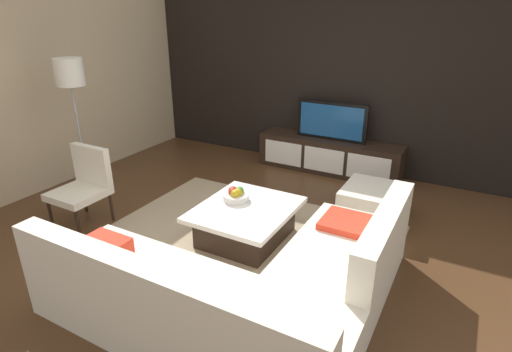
% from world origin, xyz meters
% --- Properties ---
extents(ground_plane, '(14.00, 14.00, 0.00)m').
position_xyz_m(ground_plane, '(0.00, 0.00, 0.00)').
color(ground_plane, '#4C301C').
extents(feature_wall_back, '(6.40, 0.12, 2.80)m').
position_xyz_m(feature_wall_back, '(0.00, 2.70, 1.40)').
color(feature_wall_back, black).
rests_on(feature_wall_back, ground).
extents(side_wall_left, '(0.12, 5.20, 2.80)m').
position_xyz_m(side_wall_left, '(-3.20, 0.20, 1.40)').
color(side_wall_left, '#C6B28E').
rests_on(side_wall_left, ground).
extents(area_rug, '(2.99, 2.42, 0.01)m').
position_xyz_m(area_rug, '(-0.10, 0.00, 0.01)').
color(area_rug, tan).
rests_on(area_rug, ground).
extents(media_console, '(2.11, 0.48, 0.50)m').
position_xyz_m(media_console, '(0.00, 2.40, 0.25)').
color(media_console, black).
rests_on(media_console, ground).
extents(television, '(1.04, 0.06, 0.56)m').
position_xyz_m(television, '(0.00, 2.40, 0.78)').
color(television, black).
rests_on(television, media_console).
extents(sectional_couch, '(2.48, 2.28, 0.80)m').
position_xyz_m(sectional_couch, '(0.51, -0.91, 0.27)').
color(sectional_couch, silver).
rests_on(sectional_couch, ground).
extents(coffee_table, '(0.94, 1.08, 0.38)m').
position_xyz_m(coffee_table, '(-0.10, 0.10, 0.20)').
color(coffee_table, black).
rests_on(coffee_table, ground).
extents(accent_chair_near, '(0.53, 0.54, 0.87)m').
position_xyz_m(accent_chair_near, '(-1.90, -0.41, 0.49)').
color(accent_chair_near, black).
rests_on(accent_chair_near, ground).
extents(floor_lamp, '(0.33, 0.33, 1.75)m').
position_xyz_m(floor_lamp, '(-2.49, 0.08, 1.49)').
color(floor_lamp, '#A5A5AA').
rests_on(floor_lamp, ground).
extents(ottoman, '(0.70, 0.70, 0.40)m').
position_xyz_m(ottoman, '(0.98, 1.18, 0.20)').
color(ottoman, silver).
rests_on(ottoman, ground).
extents(fruit_bowl, '(0.28, 0.28, 0.14)m').
position_xyz_m(fruit_bowl, '(-0.28, 0.20, 0.44)').
color(fruit_bowl, silver).
rests_on(fruit_bowl, coffee_table).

